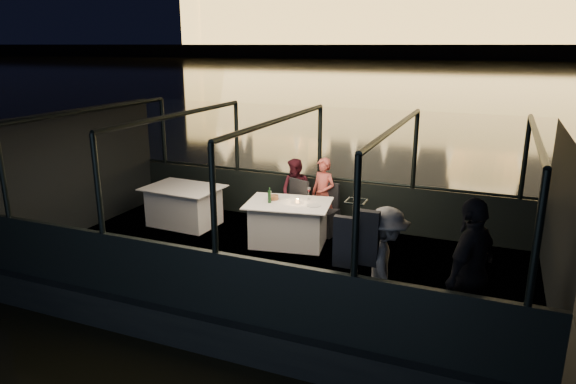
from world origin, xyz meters
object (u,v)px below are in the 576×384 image
at_px(person_man_maroon, 296,188).
at_px(coat_stand, 354,257).
at_px(chair_port_left, 295,212).
at_px(chair_port_right, 325,211).
at_px(passenger_stripe, 386,257).
at_px(person_woman_coral, 323,192).
at_px(wine_bottle, 269,194).
at_px(dining_table_aft, 184,206).
at_px(passenger_dark, 470,275).
at_px(dining_table_central, 289,223).

bearing_deg(person_man_maroon, coat_stand, -42.12).
relative_size(chair_port_left, chair_port_right, 1.07).
distance_m(person_man_maroon, passenger_stripe, 3.72).
xyz_separation_m(person_woman_coral, person_man_maroon, (-0.56, 0.03, 0.00)).
bearing_deg(chair_port_left, chair_port_right, 53.34).
bearing_deg(chair_port_right, wine_bottle, -121.66).
relative_size(dining_table_aft, passenger_dark, 0.81).
relative_size(person_woman_coral, passenger_stripe, 0.93).
height_order(dining_table_central, chair_port_right, chair_port_right).
xyz_separation_m(person_woman_coral, passenger_dark, (2.80, -3.00, 0.10)).
bearing_deg(passenger_stripe, dining_table_central, 30.90).
height_order(chair_port_right, person_woman_coral, person_woman_coral).
distance_m(dining_table_central, coat_stand, 2.86).
height_order(chair_port_right, passenger_stripe, passenger_stripe).
relative_size(dining_table_central, person_woman_coral, 1.04).
bearing_deg(dining_table_aft, coat_stand, -30.13).
bearing_deg(person_woman_coral, dining_table_central, -89.50).
relative_size(person_man_maroon, passenger_dark, 0.74).
height_order(dining_table_central, coat_stand, coat_stand).
distance_m(chair_port_left, passenger_stripe, 3.24).
bearing_deg(passenger_stripe, passenger_dark, -114.62).
bearing_deg(dining_table_aft, person_woman_coral, 16.48).
bearing_deg(coat_stand, chair_port_right, 114.76).
bearing_deg(chair_port_left, dining_table_central, -58.80).
bearing_deg(dining_table_central, wine_bottle, -158.58).
bearing_deg(wine_bottle, chair_port_right, 49.04).
height_order(dining_table_central, person_man_maroon, person_man_maroon).
xyz_separation_m(dining_table_central, coat_stand, (1.77, -2.19, 0.51)).
height_order(dining_table_central, passenger_dark, passenger_dark).
height_order(person_man_maroon, wine_bottle, person_man_maroon).
distance_m(dining_table_aft, coat_stand, 4.71).
bearing_deg(chair_port_right, person_man_maroon, 170.01).
bearing_deg(passenger_stripe, dining_table_aft, 47.81).
bearing_deg(dining_table_central, person_man_maroon, 104.09).
bearing_deg(dining_table_aft, passenger_dark, -22.40).
bearing_deg(person_woman_coral, passenger_dark, -27.44).
distance_m(coat_stand, passenger_dark, 1.36).
bearing_deg(person_man_maroon, passenger_dark, -26.66).
bearing_deg(coat_stand, person_man_maroon, 122.59).
bearing_deg(dining_table_aft, passenger_stripe, -25.43).
distance_m(dining_table_aft, passenger_stripe, 4.88).
xyz_separation_m(passenger_stripe, passenger_dark, (1.01, -0.14, 0.00)).
distance_m(dining_table_central, passenger_stripe, 2.89).
bearing_deg(person_man_maroon, chair_port_right, -4.00).
bearing_deg(dining_table_aft, chair_port_right, 11.74).
distance_m(chair_port_right, coat_stand, 3.24).
height_order(dining_table_central, wine_bottle, wine_bottle).
distance_m(coat_stand, wine_bottle, 2.93).
distance_m(chair_port_left, person_woman_coral, 0.68).
bearing_deg(wine_bottle, chair_port_left, 66.42).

